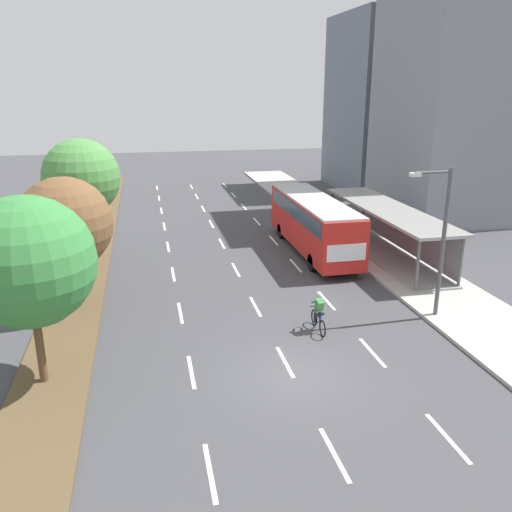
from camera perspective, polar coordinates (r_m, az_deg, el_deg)
The scene contains 15 objects.
ground_plane at distance 19.30m, azimuth 3.95°, elevation -12.76°, with size 140.00×140.00×0.00m, color #424247.
median_strip at distance 37.41m, azimuth -17.09°, elevation 1.90°, with size 2.60×52.00×0.12m, color brown.
sidewalk_right at distance 39.77m, azimuth 8.95°, elevation 3.41°, with size 4.50×52.00×0.15m, color #ADAAA3.
lane_divider_left at distance 34.41m, azimuth -9.49°, elevation 1.00°, with size 0.14×45.04×0.01m.
lane_divider_center at distance 34.71m, azimuth -3.71°, elevation 1.36°, with size 0.14×45.04×0.01m.
lane_divider_right at distance 35.36m, azimuth 1.91°, elevation 1.69°, with size 0.14×45.04×0.01m.
bus_shelter at distance 32.61m, azimuth 14.33°, elevation 3.15°, with size 2.90×13.05×2.86m.
bus at distance 32.57m, azimuth 6.19°, elevation 3.95°, with size 2.54×11.29×3.37m.
cyclist at distance 22.28m, azimuth 6.79°, elevation -6.20°, with size 0.46×1.82×1.71m.
median_tree_nearest at distance 18.46m, azimuth -23.40°, elevation -0.63°, with size 4.34×4.34×6.49m.
median_tree_second at distance 24.89m, azimuth -19.96°, elevation 3.26°, with size 4.19×4.19×5.99m.
median_tree_third at distance 31.20m, azimuth -18.36°, elevation 8.06°, with size 4.27×4.27×7.03m.
streetlight at distance 23.68m, azimuth 19.30°, elevation 2.32°, with size 1.91×0.24×6.50m.
building_near_right at distance 44.80m, azimuth 22.16°, elevation 16.94°, with size 11.35×10.59×20.22m, color gray.
building_mid_right at distance 54.53m, azimuth 12.80°, elevation 15.70°, with size 6.87×10.96×16.43m, color slate.
Camera 1 is at (-4.72, -15.95, 9.80)m, focal length 37.01 mm.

